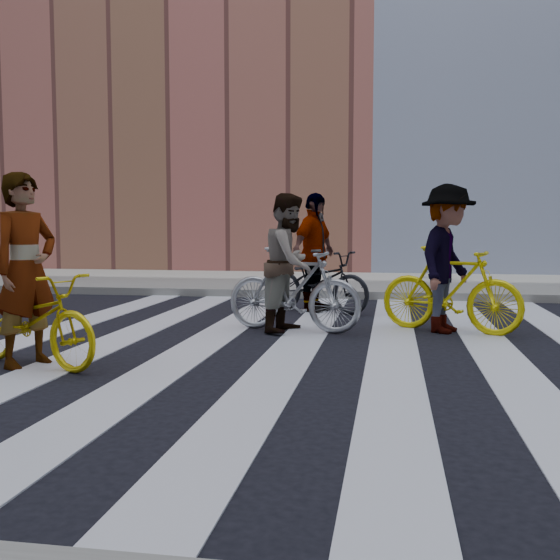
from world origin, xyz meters
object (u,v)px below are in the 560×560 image
(bike_yellow_left, at_px, (32,320))
(bike_silver_mid, at_px, (293,289))
(rider_mid, at_px, (290,263))
(rider_rear, at_px, (314,253))
(bike_yellow_right, at_px, (451,289))
(bike_dark_rear, at_px, (317,281))
(rider_left, at_px, (26,270))
(rider_right, at_px, (447,259))

(bike_yellow_left, relative_size, bike_silver_mid, 0.96)
(rider_mid, bearing_deg, rider_rear, 10.42)
(bike_silver_mid, height_order, rider_mid, rider_mid)
(bike_yellow_left, bearing_deg, rider_rear, -5.41)
(bike_yellow_right, bearing_deg, bike_silver_mid, 120.61)
(bike_dark_rear, bearing_deg, bike_yellow_left, 177.06)
(rider_left, bearing_deg, bike_dark_rear, -6.42)
(bike_yellow_left, bearing_deg, rider_right, -35.12)
(bike_dark_rear, xyz_separation_m, rider_mid, (-0.14, -1.98, 0.41))
(rider_mid, distance_m, rider_right, 2.04)
(bike_dark_rear, bearing_deg, rider_mid, -159.61)
(bike_dark_rear, height_order, rider_right, rider_right)
(rider_right, bearing_deg, bike_yellow_right, -66.83)
(rider_left, bearing_deg, bike_silver_mid, -20.79)
(bike_silver_mid, distance_m, bike_dark_rear, 1.98)
(bike_silver_mid, xyz_separation_m, rider_left, (-2.28, -2.53, 0.40))
(bike_yellow_left, height_order, bike_silver_mid, bike_silver_mid)
(bike_yellow_left, xyz_separation_m, rider_rear, (2.27, 4.51, 0.49))
(bike_dark_rear, height_order, rider_left, rider_left)
(bike_yellow_right, height_order, rider_mid, rider_mid)
(bike_silver_mid, xyz_separation_m, rider_mid, (-0.05, 0.00, 0.35))
(bike_yellow_right, bearing_deg, bike_dark_rear, 71.68)
(bike_silver_mid, height_order, bike_yellow_right, bike_yellow_right)
(bike_yellow_left, height_order, rider_rear, rider_rear)
(bike_dark_rear, bearing_deg, bike_silver_mid, -158.17)
(bike_yellow_left, distance_m, rider_mid, 3.37)
(rider_left, distance_m, rider_right, 5.09)
(bike_silver_mid, xyz_separation_m, rider_right, (1.97, 0.26, 0.41))
(rider_right, relative_size, rider_rear, 1.01)
(bike_yellow_right, bearing_deg, rider_mid, 120.43)
(bike_yellow_left, xyz_separation_m, rider_mid, (2.18, 2.53, 0.44))
(rider_mid, bearing_deg, rider_left, 151.40)
(rider_mid, bearing_deg, bike_silver_mid, -77.11)
(bike_dark_rear, distance_m, rider_left, 5.11)
(bike_dark_rear, height_order, rider_mid, rider_mid)
(bike_silver_mid, xyz_separation_m, rider_rear, (0.04, 1.98, 0.40))
(bike_dark_rear, distance_m, rider_rear, 0.46)
(bike_yellow_right, distance_m, rider_rear, 2.65)
(rider_left, distance_m, rider_mid, 3.37)
(rider_left, relative_size, rider_mid, 1.06)
(bike_yellow_left, bearing_deg, bike_yellow_right, -35.43)
(bike_yellow_left, bearing_deg, rider_left, 111.33)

